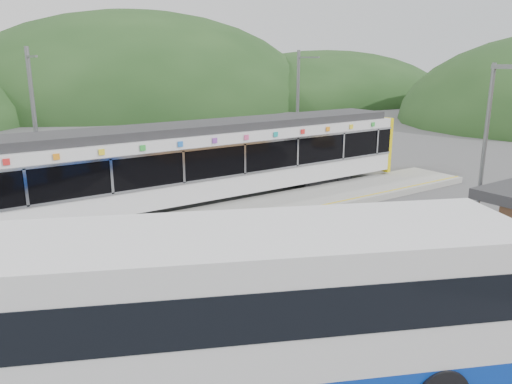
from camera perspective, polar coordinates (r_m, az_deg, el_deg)
ground at (r=18.78m, az=4.52°, el=-5.34°), size 120.00×120.00×0.00m
hills at (r=26.48m, az=7.76°, el=0.59°), size 146.00×149.00×26.00m
platform at (r=21.25m, az=-1.07°, el=-2.44°), size 26.00×3.20×0.30m
yellow_line at (r=20.18m, az=0.96°, el=-2.92°), size 26.00×0.10×0.01m
train at (r=23.13m, az=-4.32°, el=3.85°), size 20.44×3.01×3.74m
catenary_mast_west at (r=22.76m, az=-23.85°, el=6.49°), size 0.18×1.80×7.00m
catenary_mast_east at (r=28.82m, az=4.82°, el=9.21°), size 0.18×1.80×7.00m
bus at (r=9.91m, az=-6.26°, el=-14.39°), size 12.53×7.87×3.40m
lamp_post at (r=15.84m, az=24.96°, el=3.81°), size 0.36×1.12×6.40m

